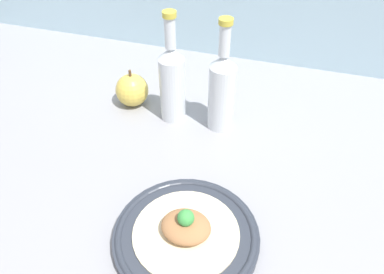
% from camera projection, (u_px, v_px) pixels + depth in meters
% --- Properties ---
extents(ground_plane, '(1.80, 1.10, 0.04)m').
position_uv_depth(ground_plane, '(175.00, 175.00, 0.83)').
color(ground_plane, gray).
extents(plate, '(0.26, 0.26, 0.02)m').
position_uv_depth(plate, '(186.00, 236.00, 0.67)').
color(plate, '#2D333D').
rests_on(plate, ground_plane).
extents(plated_food, '(0.19, 0.19, 0.06)m').
position_uv_depth(plated_food, '(186.00, 228.00, 0.66)').
color(plated_food, beige).
rests_on(plated_food, plate).
extents(cider_bottle_left, '(0.06, 0.06, 0.28)m').
position_uv_depth(cider_bottle_left, '(172.00, 81.00, 0.89)').
color(cider_bottle_left, silver).
rests_on(cider_bottle_left, ground_plane).
extents(cider_bottle_right, '(0.06, 0.06, 0.28)m').
position_uv_depth(cider_bottle_right, '(222.00, 89.00, 0.86)').
color(cider_bottle_right, silver).
rests_on(cider_bottle_right, ground_plane).
extents(apple, '(0.09, 0.09, 0.10)m').
position_uv_depth(apple, '(132.00, 90.00, 0.97)').
color(apple, gold).
rests_on(apple, ground_plane).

